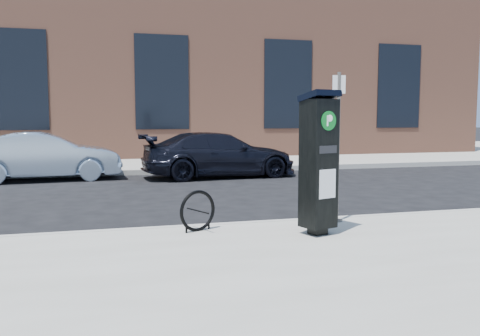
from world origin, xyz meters
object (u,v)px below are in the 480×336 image
object	(u,v)px
car_silver	(45,156)
car_dark	(219,155)
parking_kiosk	(319,161)
sign_pole	(338,148)
bike_rack	(198,211)

from	to	relation	value
car_silver	car_dark	world-z (taller)	car_silver
parking_kiosk	car_dark	size ratio (longest dim) A/B	0.44
sign_pole	car_silver	distance (m)	9.13
car_silver	car_dark	distance (m)	4.76
sign_pole	car_silver	xyz separation A→B (m)	(-4.91, 7.67, -0.61)
parking_kiosk	sign_pole	bearing A→B (deg)	30.49
sign_pole	parking_kiosk	bearing A→B (deg)	-126.45
parking_kiosk	car_dark	distance (m)	7.93
parking_kiosk	car_silver	distance (m)	9.42
bike_rack	car_silver	distance (m)	8.25
sign_pole	car_dark	world-z (taller)	sign_pole
sign_pole	car_silver	size ratio (longest dim) A/B	0.56
bike_rack	car_silver	bearing A→B (deg)	85.45
bike_rack	car_dark	world-z (taller)	car_dark
parking_kiosk	bike_rack	size ratio (longest dim) A/B	3.34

